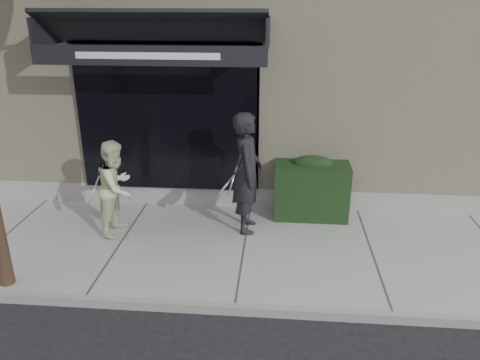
{
  "coord_description": "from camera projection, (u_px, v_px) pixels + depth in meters",
  "views": [
    {
      "loc": [
        0.5,
        -6.53,
        3.83
      ],
      "look_at": [
        -0.12,
        0.6,
        1.02
      ],
      "focal_mm": 35.0,
      "sensor_mm": 36.0,
      "label": 1
    }
  ],
  "objects": [
    {
      "name": "ground",
      "position": [
        244.0,
        253.0,
        7.49
      ],
      "size": [
        80.0,
        80.0,
        0.0
      ],
      "primitive_type": "plane",
      "color": "black",
      "rests_on": "ground"
    },
    {
      "name": "sidewalk",
      "position": [
        244.0,
        250.0,
        7.47
      ],
      "size": [
        20.0,
        3.0,
        0.12
      ],
      "primitive_type": "cube",
      "color": "#979691",
      "rests_on": "ground"
    },
    {
      "name": "curb",
      "position": [
        235.0,
        309.0,
        6.03
      ],
      "size": [
        20.0,
        0.1,
        0.14
      ],
      "primitive_type": "cube",
      "color": "gray",
      "rests_on": "ground"
    },
    {
      "name": "building_facade",
      "position": [
        260.0,
        46.0,
        11.09
      ],
      "size": [
        14.3,
        8.04,
        5.64
      ],
      "color": "beige",
      "rests_on": "ground"
    },
    {
      "name": "hedge",
      "position": [
        311.0,
        188.0,
        8.33
      ],
      "size": [
        1.3,
        0.7,
        1.14
      ],
      "color": "black",
      "rests_on": "sidewalk"
    },
    {
      "name": "pedestrian_front",
      "position": [
        247.0,
        173.0,
        7.66
      ],
      "size": [
        0.74,
        0.88,
        2.03
      ],
      "color": "black",
      "rests_on": "sidewalk"
    },
    {
      "name": "pedestrian_back",
      "position": [
        117.0,
        187.0,
        7.66
      ],
      "size": [
        0.79,
        0.86,
        1.59
      ],
      "color": "beige",
      "rests_on": "sidewalk"
    }
  ]
}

